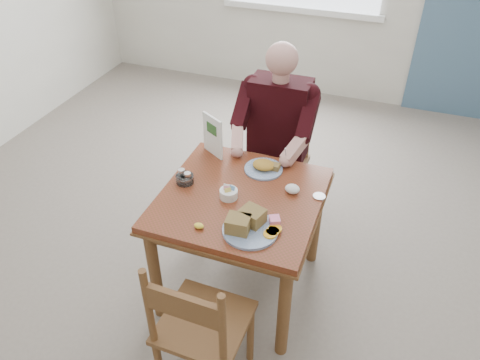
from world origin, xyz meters
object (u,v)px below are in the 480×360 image
at_px(chair_far, 278,161).
at_px(diner, 276,128).
at_px(chair_near, 200,328).
at_px(far_plate, 264,167).
at_px(table, 241,210).
at_px(near_plate, 249,224).

bearing_deg(chair_far, diner, -89.99).
xyz_separation_m(chair_near, far_plate, (-0.00, 1.01, 0.30)).
relative_size(chair_far, chair_near, 1.00).
distance_m(chair_far, chair_near, 1.52).
height_order(table, chair_far, chair_far).
bearing_deg(near_plate, table, 118.68).
bearing_deg(table, chair_far, 90.00).
bearing_deg(table, diner, 90.00).
xyz_separation_m(chair_near, near_plate, (0.08, 0.47, 0.31)).
relative_size(table, far_plate, 3.77).
relative_size(chair_near, near_plate, 2.94).
xyz_separation_m(chair_far, near_plate, (0.14, -1.05, 0.31)).
bearing_deg(far_plate, chair_far, 95.69).
distance_m(diner, far_plate, 0.42).
relative_size(chair_far, near_plate, 2.94).
height_order(table, diner, diner).
xyz_separation_m(near_plate, far_plate, (-0.09, 0.54, -0.01)).
height_order(chair_far, chair_near, same).
distance_m(chair_near, far_plate, 1.05).
bearing_deg(near_plate, chair_far, 97.49).
height_order(chair_near, near_plate, chair_near).
xyz_separation_m(table, chair_far, (0.00, 0.80, -0.16)).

